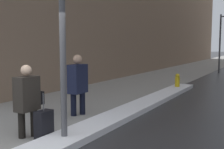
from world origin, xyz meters
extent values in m
cube|color=gray|center=(-2.00, 15.00, 0.01)|extent=(4.00, 80.00, 0.01)
cube|color=white|center=(0.23, 4.51, 0.07)|extent=(0.76, 10.02, 0.15)
cylinder|color=#515156|center=(0.46, 17.05, 1.97)|extent=(0.11, 0.11, 3.93)
cylinder|color=black|center=(-0.61, 1.11, 0.40)|extent=(0.14, 0.14, 0.81)
cylinder|color=black|center=(-0.73, 0.89, 0.40)|extent=(0.14, 0.14, 0.81)
cube|color=#2D2823|center=(-0.67, 1.00, 0.92)|extent=(0.29, 0.49, 0.71)
sphere|color=beige|center=(-0.67, 1.00, 1.40)|extent=(0.22, 0.22, 0.22)
cube|color=black|center=(-0.67, 1.34, 0.77)|extent=(0.10, 0.22, 0.28)
cylinder|color=black|center=(-0.82, 3.10, 0.44)|extent=(0.15, 0.15, 0.88)
cylinder|color=black|center=(-0.94, 2.86, 0.44)|extent=(0.15, 0.15, 0.88)
cube|color=#191E38|center=(-0.88, 2.98, 1.00)|extent=(0.32, 0.54, 0.77)
sphere|color=tan|center=(-0.88, 2.98, 1.53)|extent=(0.24, 0.24, 0.24)
cube|color=black|center=(-0.28, 1.06, 0.30)|extent=(0.22, 0.36, 0.60)
cylinder|color=#4C4C51|center=(-0.28, 1.06, 0.77)|extent=(0.02, 0.02, 0.35)
cylinder|color=gold|center=(0.16, 8.58, 0.28)|extent=(0.20, 0.20, 0.55)
sphere|color=gold|center=(0.16, 8.58, 0.61)|extent=(0.18, 0.18, 0.18)
camera|label=1|loc=(3.64, -3.01, 1.91)|focal=45.00mm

